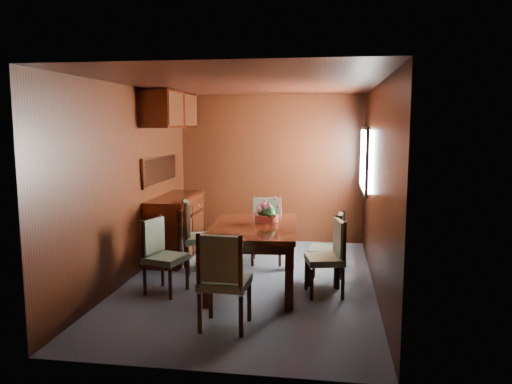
% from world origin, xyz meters
% --- Properties ---
extents(ground, '(4.50, 4.50, 0.00)m').
position_xyz_m(ground, '(0.00, 0.00, 0.00)').
color(ground, '#363F4A').
rests_on(ground, ground).
extents(room_shell, '(3.06, 4.52, 2.41)m').
position_xyz_m(room_shell, '(-0.10, 0.33, 1.63)').
color(room_shell, black).
rests_on(room_shell, ground).
extents(sideboard, '(0.48, 1.40, 0.90)m').
position_xyz_m(sideboard, '(-1.25, 1.00, 0.45)').
color(sideboard, black).
rests_on(sideboard, ground).
extents(dining_table, '(1.11, 1.66, 0.75)m').
position_xyz_m(dining_table, '(0.07, -0.13, 0.64)').
color(dining_table, black).
rests_on(dining_table, ground).
extents(chair_left_near, '(0.49, 0.50, 0.87)m').
position_xyz_m(chair_left_near, '(-0.95, -0.49, 0.48)').
color(chair_left_near, black).
rests_on(chair_left_near, ground).
extents(chair_left_far, '(0.57, 0.58, 0.96)m').
position_xyz_m(chair_left_far, '(-0.78, 0.35, 0.53)').
color(chair_left_far, black).
rests_on(chair_left_far, ground).
extents(chair_right_near, '(0.48, 0.50, 0.88)m').
position_xyz_m(chair_right_near, '(0.98, -0.29, 0.49)').
color(chair_right_near, black).
rests_on(chair_right_near, ground).
extents(chair_right_far, '(0.45, 0.46, 0.88)m').
position_xyz_m(chair_right_far, '(0.99, 0.10, 0.49)').
color(chair_right_far, black).
rests_on(chair_right_far, ground).
extents(chair_head, '(0.47, 0.45, 0.96)m').
position_xyz_m(chair_head, '(-0.01, -1.44, 0.53)').
color(chair_head, black).
rests_on(chair_head, ground).
extents(chair_foot, '(0.47, 0.45, 0.91)m').
position_xyz_m(chair_foot, '(0.09, 0.98, 0.51)').
color(chair_foot, black).
rests_on(chair_foot, ground).
extents(flower_centerpiece, '(0.31, 0.31, 0.31)m').
position_xyz_m(flower_centerpiece, '(0.20, 0.09, 0.90)').
color(flower_centerpiece, '#B94638').
rests_on(flower_centerpiece, dining_table).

